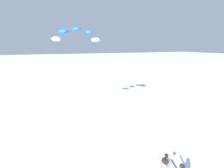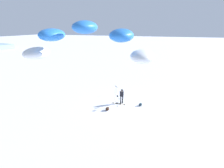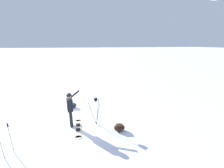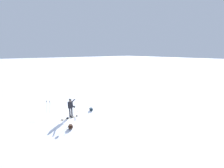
% 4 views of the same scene
% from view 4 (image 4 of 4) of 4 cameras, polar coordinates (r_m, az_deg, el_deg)
% --- Properties ---
extents(ground_plane, '(300.00, 300.00, 0.00)m').
position_cam_4_polar(ground_plane, '(15.26, -13.50, -11.63)').
color(ground_plane, white).
extents(snowboarder, '(0.55, 0.67, 1.81)m').
position_cam_4_polar(snowboarder, '(14.77, -15.73, -7.98)').
color(snowboarder, black).
rests_on(snowboarder, ground_plane).
extents(snowboard, '(1.84, 0.31, 0.10)m').
position_cam_4_polar(snowboard, '(14.81, -16.04, -12.44)').
color(snowboard, beige).
rests_on(snowboard, ground_plane).
extents(gear_bag_large, '(0.46, 0.57, 0.34)m').
position_cam_4_polar(gear_bag_large, '(12.91, -15.68, -15.54)').
color(gear_bag_large, black).
rests_on(gear_bag_large, ground_plane).
extents(camera_tripod, '(0.72, 0.61, 1.46)m').
position_cam_4_polar(camera_tripod, '(13.67, -14.32, -9.88)').
color(camera_tripod, '#262628').
rests_on(camera_tripod, ground_plane).
extents(gear_bag_small, '(0.45, 0.61, 0.31)m').
position_cam_4_polar(gear_bag_small, '(16.00, -8.08, -9.60)').
color(gear_bag_small, '#192833').
rests_on(gear_bag_small, ground_plane).
extents(ski_poles, '(0.44, 0.39, 1.25)m').
position_cam_4_polar(ski_poles, '(16.49, -23.40, -7.42)').
color(ski_poles, gray).
rests_on(ski_poles, ground_plane).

